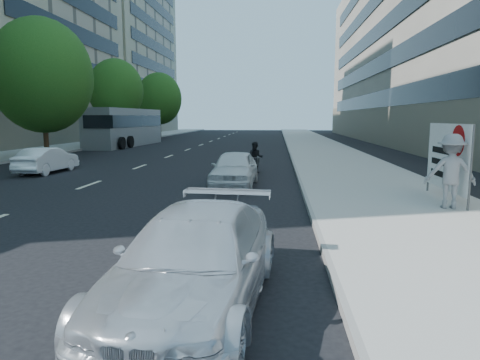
# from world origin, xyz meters

# --- Properties ---
(ground) EXTENTS (160.00, 160.00, 0.00)m
(ground) POSITION_xyz_m (0.00, 0.00, 0.00)
(ground) COLOR black
(ground) RESTS_ON ground
(near_sidewalk) EXTENTS (5.00, 120.00, 0.15)m
(near_sidewalk) POSITION_xyz_m (4.00, 20.00, 0.07)
(near_sidewalk) COLOR #ADAAA2
(near_sidewalk) RESTS_ON ground
(far_sidewalk) EXTENTS (4.50, 120.00, 0.15)m
(far_sidewalk) POSITION_xyz_m (-16.75, 20.00, 0.07)
(far_sidewalk) COLOR #ADAAA2
(far_sidewalk) RESTS_ON ground
(far_bldg_north) EXTENTS (22.00, 28.00, 28.00)m
(far_bldg_north) POSITION_xyz_m (-30.00, 62.00, 14.00)
(far_bldg_north) COLOR tan
(far_bldg_north) RESTS_ON ground
(near_building) EXTENTS (14.00, 70.00, 20.00)m
(near_building) POSITION_xyz_m (17.00, 32.00, 10.00)
(near_building) COLOR gray
(near_building) RESTS_ON ground
(tree_far_c) EXTENTS (6.00, 6.00, 8.47)m
(tree_far_c) POSITION_xyz_m (-13.70, 18.00, 5.02)
(tree_far_c) COLOR #382616
(tree_far_c) RESTS_ON ground
(tree_far_d) EXTENTS (4.80, 4.80, 7.65)m
(tree_far_d) POSITION_xyz_m (-13.70, 30.00, 4.89)
(tree_far_d) COLOR #382616
(tree_far_d) RESTS_ON ground
(tree_far_e) EXTENTS (5.40, 5.40, 7.89)m
(tree_far_e) POSITION_xyz_m (-13.70, 44.00, 4.78)
(tree_far_e) COLOR #382616
(tree_far_e) RESTS_ON ground
(jogger) EXTENTS (1.36, 0.91, 1.96)m
(jogger) POSITION_xyz_m (5.09, 4.12, 1.13)
(jogger) COLOR gray
(jogger) RESTS_ON near_sidewalk
(protest_banner) EXTENTS (0.08, 3.06, 2.20)m
(protest_banner) POSITION_xyz_m (5.46, 5.35, 1.40)
(protest_banner) COLOR #4C4C4C
(protest_banner) RESTS_ON near_sidewalk
(parked_sedan) EXTENTS (2.21, 4.64, 1.31)m
(parked_sedan) POSITION_xyz_m (-0.50, -2.05, 0.65)
(parked_sedan) COLOR silver
(parked_sedan) RESTS_ON ground
(white_sedan_near) EXTENTS (1.65, 3.90, 1.32)m
(white_sedan_near) POSITION_xyz_m (-1.00, 8.19, 0.66)
(white_sedan_near) COLOR white
(white_sedan_near) RESTS_ON ground
(white_sedan_mid) EXTENTS (1.41, 3.62, 1.17)m
(white_sedan_mid) POSITION_xyz_m (-9.97, 11.32, 0.59)
(white_sedan_mid) COLOR white
(white_sedan_mid) RESTS_ON ground
(motorcycle) EXTENTS (0.72, 2.05, 1.42)m
(motorcycle) POSITION_xyz_m (-0.41, 12.06, 0.64)
(motorcycle) COLOR black
(motorcycle) RESTS_ON ground
(bus) EXTENTS (3.19, 12.17, 3.30)m
(bus) POSITION_xyz_m (-13.00, 30.25, 1.64)
(bus) COLOR slate
(bus) RESTS_ON ground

